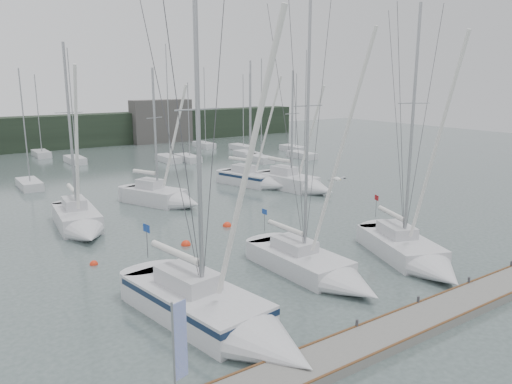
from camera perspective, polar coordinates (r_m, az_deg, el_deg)
ground at (r=26.05m, az=8.02°, el=-11.10°), size 160.00×160.00×0.00m
dock at (r=22.94m, az=16.77°, el=-14.50°), size 24.00×2.00×0.40m
far_treeline at (r=81.41m, az=-23.03°, el=6.24°), size 90.00×4.00×5.00m
far_building_right at (r=84.92m, az=-10.76°, el=7.95°), size 10.00×3.00×7.00m
mast_forest at (r=62.81m, az=-20.23°, el=2.91°), size 61.15×27.05×14.68m
sailboat_near_left at (r=21.70m, az=-3.60°, el=-14.26°), size 4.77×11.23×15.74m
sailboat_near_center at (r=27.04m, az=7.69°, el=-9.01°), size 3.00×9.31×15.55m
sailboat_near_right at (r=30.22m, az=17.89°, el=-7.07°), size 5.74×9.23×15.51m
sailboat_mid_b at (r=36.94m, az=-19.41°, el=-3.43°), size 3.46×8.40×13.73m
sailboat_mid_c at (r=42.78m, az=-10.15°, el=-0.70°), size 5.37×7.81×12.16m
sailboat_mid_d at (r=49.52m, az=0.28°, el=1.36°), size 4.72×8.32×13.02m
sailboat_mid_e at (r=47.74m, az=5.10°, el=0.87°), size 3.99×8.86×12.08m
buoy_a at (r=32.72m, az=-8.01°, el=-6.02°), size 0.64×0.64×0.64m
buoy_b at (r=36.45m, az=-3.32°, el=-3.92°), size 0.65×0.65×0.65m
buoy_c at (r=30.65m, az=-18.04°, el=-7.88°), size 0.48×0.48×0.48m
dock_banner at (r=15.86m, az=-8.88°, el=-17.18°), size 0.56×0.20×3.79m
seagull at (r=22.50m, az=9.25°, el=1.48°), size 0.94×0.41×0.19m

